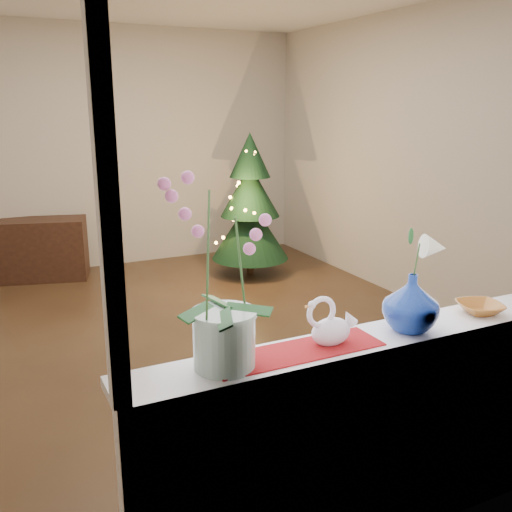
{
  "coord_description": "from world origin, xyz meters",
  "views": [
    {
      "loc": [
        -1.41,
        -4.11,
        1.84
      ],
      "look_at": [
        -0.08,
        -1.4,
        1.04
      ],
      "focal_mm": 40.0,
      "sensor_mm": 36.0,
      "label": 1
    }
  ],
  "objects": [
    {
      "name": "wall_front",
      "position": [
        0.0,
        -2.5,
        1.35
      ],
      "size": [
        4.5,
        0.1,
        2.7
      ],
      "primitive_type": "cube",
      "color": "beige",
      "rests_on": "ground"
    },
    {
      "name": "windowsill",
      "position": [
        0.0,
        -2.37,
        0.9
      ],
      "size": [
        2.2,
        0.26,
        0.04
      ],
      "primitive_type": "cube",
      "color": "white",
      "rests_on": "window_apron"
    },
    {
      "name": "window_apron",
      "position": [
        0.0,
        -2.46,
        0.44
      ],
      "size": [
        2.2,
        0.08,
        0.88
      ],
      "primitive_type": "cube",
      "color": "white",
      "rests_on": "ground"
    },
    {
      "name": "window_frame",
      "position": [
        0.0,
        -2.47,
        1.7
      ],
      "size": [
        2.22,
        0.06,
        1.6
      ],
      "primitive_type": null,
      "color": "white",
      "rests_on": "windowsill"
    },
    {
      "name": "ground",
      "position": [
        0.0,
        0.0,
        0.0
      ],
      "size": [
        5.0,
        5.0,
        0.0
      ],
      "primitive_type": "plane",
      "color": "#352215",
      "rests_on": "ground"
    },
    {
      "name": "lily",
      "position": [
        0.16,
        -2.39,
        1.31
      ],
      "size": [
        0.16,
        0.09,
        0.21
      ],
      "primitive_type": null,
      "color": "silver",
      "rests_on": "blue_vase"
    },
    {
      "name": "wall_right",
      "position": [
        2.25,
        0.0,
        1.35
      ],
      "size": [
        0.1,
        5.0,
        2.7
      ],
      "primitive_type": "cube",
      "color": "beige",
      "rests_on": "ground"
    },
    {
      "name": "side_table",
      "position": [
        -0.84,
        2.25,
        0.33
      ],
      "size": [
        0.96,
        0.65,
        0.66
      ],
      "primitive_type": "cube",
      "rotation": [
        0.0,
        0.0,
        -0.27
      ],
      "color": "black",
      "rests_on": "ground"
    },
    {
      "name": "wall_back",
      "position": [
        0.0,
        2.5,
        1.35
      ],
      "size": [
        4.5,
        0.1,
        2.7
      ],
      "primitive_type": "cube",
      "color": "beige",
      "rests_on": "ground"
    },
    {
      "name": "amber_dish",
      "position": [
        0.58,
        -2.37,
        0.94
      ],
      "size": [
        0.21,
        0.21,
        0.04
      ],
      "primitive_type": "imported",
      "rotation": [
        0.0,
        0.0,
        -0.29
      ],
      "color": "#93561C",
      "rests_on": "windowsill"
    },
    {
      "name": "runner",
      "position": [
        -0.38,
        -2.37,
        0.92
      ],
      "size": [
        0.7,
        0.2,
        0.01
      ],
      "primitive_type": "cube",
      "color": "maroon",
      "rests_on": "windowsill"
    },
    {
      "name": "paperweight",
      "position": [
        0.17,
        -2.39,
        0.95
      ],
      "size": [
        0.08,
        0.08,
        0.06
      ],
      "primitive_type": "sphere",
      "rotation": [
        0.0,
        0.0,
        0.21
      ],
      "color": "silver",
      "rests_on": "windowsill"
    },
    {
      "name": "orchid_pot",
      "position": [
        -0.68,
        -2.36,
        1.28
      ],
      "size": [
        0.27,
        0.27,
        0.71
      ],
      "primitive_type": null,
      "rotation": [
        0.0,
        0.0,
        -0.09
      ],
      "color": "silver",
      "rests_on": "windowsill"
    },
    {
      "name": "blue_vase",
      "position": [
        0.16,
        -2.39,
        1.06
      ],
      "size": [
        0.32,
        0.32,
        0.28
      ],
      "primitive_type": "imported",
      "rotation": [
        0.0,
        0.0,
        0.21
      ],
      "color": "navy",
      "rests_on": "windowsill"
    },
    {
      "name": "swan",
      "position": [
        -0.22,
        -2.36,
        1.02
      ],
      "size": [
        0.24,
        0.13,
        0.2
      ],
      "primitive_type": null,
      "rotation": [
        0.0,
        0.0,
        -0.13
      ],
      "color": "silver",
      "rests_on": "windowsill"
    },
    {
      "name": "xmas_tree",
      "position": [
        1.24,
        1.44,
        0.78
      ],
      "size": [
        1.05,
        1.05,
        1.56
      ],
      "primitive_type": null,
      "rotation": [
        0.0,
        0.0,
        -0.27
      ],
      "color": "black",
      "rests_on": "ground"
    }
  ]
}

